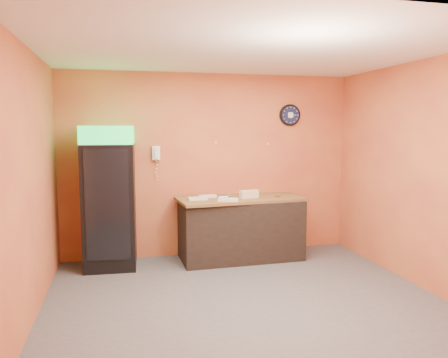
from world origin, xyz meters
name	(u,v)px	position (x,y,z in m)	size (l,w,h in m)	color
floor	(245,301)	(0.00, 0.00, 0.00)	(4.50, 4.50, 0.00)	#47474C
back_wall	(210,165)	(0.00, 2.00, 1.40)	(4.50, 0.02, 2.80)	#CE783A
left_wall	(28,186)	(-2.25, 0.00, 1.40)	(0.02, 4.00, 2.80)	#CE783A
right_wall	(421,175)	(2.25, 0.00, 1.40)	(0.02, 4.00, 2.80)	#CE783A
ceiling	(246,50)	(0.00, 0.00, 2.80)	(4.50, 4.00, 0.02)	white
beverage_cooler	(110,199)	(-1.51, 1.61, 0.98)	(0.74, 0.75, 2.00)	black
prep_counter	(241,229)	(0.39, 1.60, 0.45)	(1.79, 0.80, 0.90)	black
wall_clock	(290,115)	(1.30, 1.97, 2.18)	(0.34, 0.06, 0.34)	black
wall_phone	(156,153)	(-0.83, 1.95, 1.60)	(0.11, 0.10, 0.21)	white
butcher_paper	(241,199)	(0.39, 1.60, 0.92)	(1.87, 0.82, 0.04)	brown
sub_roll_stack	(249,194)	(0.49, 1.50, 1.00)	(0.29, 0.15, 0.12)	beige
wrapped_sandwich_left	(198,199)	(-0.27, 1.53, 0.96)	(0.28, 0.11, 0.04)	silver
wrapped_sandwich_mid	(228,200)	(0.13, 1.32, 0.96)	(0.29, 0.11, 0.04)	silver
wrapped_sandwich_right	(207,196)	(-0.10, 1.70, 0.96)	(0.27, 0.10, 0.04)	silver
kitchen_tool	(230,195)	(0.23, 1.64, 0.97)	(0.07, 0.07, 0.07)	silver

